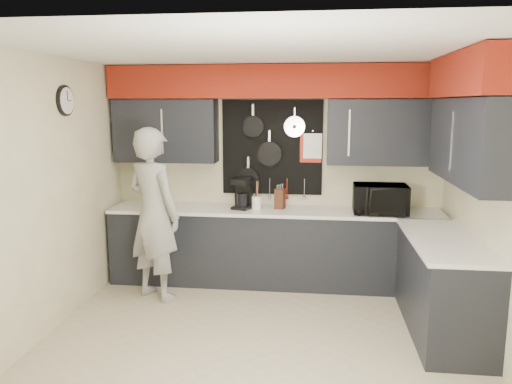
# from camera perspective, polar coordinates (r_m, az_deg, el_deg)

# --- Properties ---
(ground) EXTENTS (4.00, 4.00, 0.00)m
(ground) POSITION_cam_1_polar(r_m,az_deg,el_deg) (4.85, 0.49, -16.27)
(ground) COLOR #B4A98C
(ground) RESTS_ON ground
(back_wall_assembly) EXTENTS (4.00, 0.36, 2.60)m
(back_wall_assembly) POSITION_cam_1_polar(r_m,az_deg,el_deg) (5.94, 2.34, 8.70)
(back_wall_assembly) COLOR beige
(back_wall_assembly) RESTS_ON ground
(right_wall_assembly) EXTENTS (0.36, 3.50, 2.60)m
(right_wall_assembly) POSITION_cam_1_polar(r_m,az_deg,el_deg) (4.79, 23.69, 6.73)
(right_wall_assembly) COLOR beige
(right_wall_assembly) RESTS_ON ground
(left_wall_assembly) EXTENTS (0.05, 3.50, 2.60)m
(left_wall_assembly) POSITION_cam_1_polar(r_m,az_deg,el_deg) (5.06, -22.53, -0.01)
(left_wall_assembly) COLOR beige
(left_wall_assembly) RESTS_ON ground
(base_cabinets) EXTENTS (3.95, 2.20, 0.92)m
(base_cabinets) POSITION_cam_1_polar(r_m,az_deg,el_deg) (5.71, 6.71, -7.26)
(base_cabinets) COLOR black
(base_cabinets) RESTS_ON ground
(microwave) EXTENTS (0.60, 0.41, 0.33)m
(microwave) POSITION_cam_1_polar(r_m,az_deg,el_deg) (5.82, 14.00, -0.79)
(microwave) COLOR black
(microwave) RESTS_ON base_cabinets
(knife_block) EXTENTS (0.13, 0.13, 0.24)m
(knife_block) POSITION_cam_1_polar(r_m,az_deg,el_deg) (5.92, 2.75, -0.78)
(knife_block) COLOR #3E1B13
(knife_block) RESTS_ON base_cabinets
(utensil_crock) EXTENTS (0.12, 0.12, 0.15)m
(utensil_crock) POSITION_cam_1_polar(r_m,az_deg,el_deg) (5.90, 0.07, -1.22)
(utensil_crock) COLOR white
(utensil_crock) RESTS_ON base_cabinets
(coffee_maker) EXTENTS (0.26, 0.29, 0.36)m
(coffee_maker) POSITION_cam_1_polar(r_m,az_deg,el_deg) (5.93, -1.52, -0.08)
(coffee_maker) COLOR black
(coffee_maker) RESTS_ON base_cabinets
(person) EXTENTS (0.83, 0.74, 1.91)m
(person) POSITION_cam_1_polar(r_m,az_deg,el_deg) (5.59, -11.60, -2.52)
(person) COLOR #A5A5A3
(person) RESTS_ON ground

